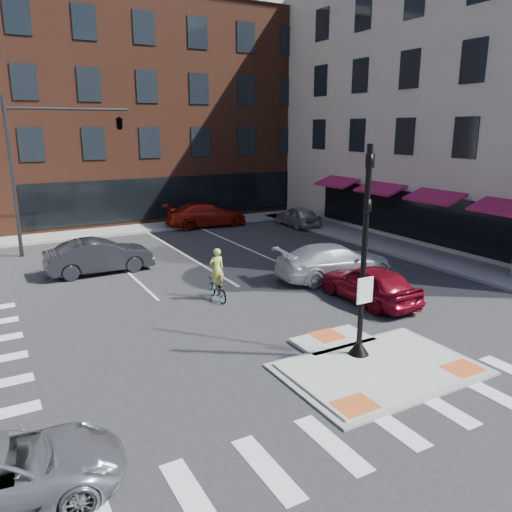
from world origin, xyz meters
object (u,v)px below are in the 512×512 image
bg_car_red (206,215)px  bg_car_dark (100,256)px  cyclist (217,283)px  red_sedan (369,284)px  bg_car_silver (298,216)px  white_pickup (335,262)px  silver_suv (0,474)px

bg_car_red → bg_car_dark: bearing=135.5°
bg_car_red → cyclist: size_ratio=2.67×
bg_car_dark → bg_car_red: 11.68m
red_sedan → bg_car_silver: red_sedan is taller
white_pickup → bg_car_silver: 11.94m
bg_car_silver → cyclist: 15.33m
silver_suv → red_sedan: bearing=-62.9°
red_sedan → bg_car_red: 16.88m
silver_suv → bg_car_silver: (18.88, 18.72, 0.08)m
white_pickup → bg_car_silver: white_pickup is taller
bg_car_red → silver_suv: bearing=152.0°
silver_suv → cyclist: 11.25m
red_sedan → bg_car_dark: size_ratio=0.91×
white_pickup → bg_car_silver: (5.25, 10.72, -0.09)m
red_sedan → cyclist: cyclist is taller
silver_suv → bg_car_red: (13.53, 21.78, 0.19)m
cyclist → bg_car_dark: bearing=-61.2°
bg_car_dark → silver_suv: bearing=160.5°
red_sedan → bg_car_dark: (-8.08, 9.11, 0.05)m
red_sedan → white_pickup: bearing=-104.3°
red_sedan → bg_car_red: size_ratio=0.79×
silver_suv → bg_car_red: size_ratio=0.79×
bg_car_red → cyclist: (-5.61, -13.78, -0.10)m
bg_car_dark → white_pickup: bearing=-125.0°
white_pickup → cyclist: (-5.71, 0.00, -0.08)m
red_sedan → bg_car_silver: bearing=-114.2°
white_pickup → cyclist: cyclist is taller
cyclist → bg_car_silver: bearing=-134.3°
white_pickup → cyclist: 5.71m
bg_car_dark → bg_car_silver: (14.08, 4.69, -0.10)m
bg_car_dark → bg_car_silver: 14.84m
silver_suv → white_pickup: size_ratio=0.81×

